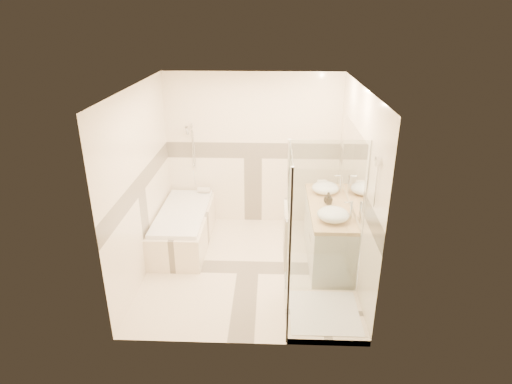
{
  "coord_description": "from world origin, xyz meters",
  "views": [
    {
      "loc": [
        0.31,
        -5.13,
        3.32
      ],
      "look_at": [
        0.1,
        0.25,
        1.05
      ],
      "focal_mm": 30.0,
      "sensor_mm": 36.0,
      "label": 1
    }
  ],
  "objects_px": {
    "bathtub": "(184,225)",
    "vessel_sink_near": "(325,188)",
    "vanity": "(328,232)",
    "amenity_bottle_a": "(329,199)",
    "shower_enclosure": "(315,278)",
    "amenity_bottle_b": "(328,198)",
    "vessel_sink_far": "(333,215)"
  },
  "relations": [
    {
      "from": "bathtub",
      "to": "vessel_sink_far",
      "type": "height_order",
      "value": "vessel_sink_far"
    },
    {
      "from": "shower_enclosure",
      "to": "amenity_bottle_a",
      "type": "distance_m",
      "value": 1.39
    },
    {
      "from": "vanity",
      "to": "amenity_bottle_b",
      "type": "xyz_separation_m",
      "value": [
        -0.02,
        0.05,
        0.51
      ]
    },
    {
      "from": "vessel_sink_far",
      "to": "amenity_bottle_a",
      "type": "relative_size",
      "value": 2.68
    },
    {
      "from": "vessel_sink_near",
      "to": "amenity_bottle_a",
      "type": "relative_size",
      "value": 2.58
    },
    {
      "from": "bathtub",
      "to": "vessel_sink_near",
      "type": "bearing_deg",
      "value": 2.22
    },
    {
      "from": "amenity_bottle_a",
      "to": "amenity_bottle_b",
      "type": "distance_m",
      "value": 0.03
    },
    {
      "from": "bathtub",
      "to": "vessel_sink_near",
      "type": "height_order",
      "value": "vessel_sink_near"
    },
    {
      "from": "bathtub",
      "to": "vessel_sink_far",
      "type": "xyz_separation_m",
      "value": [
        2.13,
        -0.83,
        0.63
      ]
    },
    {
      "from": "vanity",
      "to": "vessel_sink_near",
      "type": "height_order",
      "value": "vessel_sink_near"
    },
    {
      "from": "vessel_sink_far",
      "to": "amenity_bottle_b",
      "type": "height_order",
      "value": "same"
    },
    {
      "from": "vessel_sink_near",
      "to": "shower_enclosure",
      "type": "bearing_deg",
      "value": -99.1
    },
    {
      "from": "vanity",
      "to": "amenity_bottle_b",
      "type": "distance_m",
      "value": 0.51
    },
    {
      "from": "shower_enclosure",
      "to": "amenity_bottle_b",
      "type": "xyz_separation_m",
      "value": [
        0.27,
        1.32,
        0.43
      ]
    },
    {
      "from": "vanity",
      "to": "amenity_bottle_a",
      "type": "bearing_deg",
      "value": 132.33
    },
    {
      "from": "vessel_sink_near",
      "to": "amenity_bottle_b",
      "type": "distance_m",
      "value": 0.38
    },
    {
      "from": "amenity_bottle_b",
      "to": "vessel_sink_far",
      "type": "bearing_deg",
      "value": -90.0
    },
    {
      "from": "amenity_bottle_b",
      "to": "bathtub",
      "type": "bearing_deg",
      "value": 172.1
    },
    {
      "from": "vanity",
      "to": "amenity_bottle_a",
      "type": "distance_m",
      "value": 0.5
    },
    {
      "from": "shower_enclosure",
      "to": "amenity_bottle_a",
      "type": "xyz_separation_m",
      "value": [
        0.27,
        1.29,
        0.42
      ]
    },
    {
      "from": "bathtub",
      "to": "amenity_bottle_b",
      "type": "height_order",
      "value": "amenity_bottle_b"
    },
    {
      "from": "bathtub",
      "to": "vessel_sink_far",
      "type": "bearing_deg",
      "value": -21.18
    },
    {
      "from": "shower_enclosure",
      "to": "vessel_sink_far",
      "type": "distance_m",
      "value": 0.94
    },
    {
      "from": "vessel_sink_near",
      "to": "amenity_bottle_a",
      "type": "xyz_separation_m",
      "value": [
        0.0,
        -0.41,
        -0.0
      ]
    },
    {
      "from": "vessel_sink_far",
      "to": "vessel_sink_near",
      "type": "bearing_deg",
      "value": 90.0
    },
    {
      "from": "vessel_sink_near",
      "to": "vessel_sink_far",
      "type": "distance_m",
      "value": 0.91
    },
    {
      "from": "vanity",
      "to": "vessel_sink_far",
      "type": "height_order",
      "value": "vessel_sink_far"
    },
    {
      "from": "amenity_bottle_a",
      "to": "amenity_bottle_b",
      "type": "bearing_deg",
      "value": 90.0
    },
    {
      "from": "vanity",
      "to": "amenity_bottle_a",
      "type": "xyz_separation_m",
      "value": [
        -0.02,
        0.02,
        0.5
      ]
    },
    {
      "from": "vessel_sink_far",
      "to": "amenity_bottle_b",
      "type": "bearing_deg",
      "value": 90.0
    },
    {
      "from": "shower_enclosure",
      "to": "vessel_sink_far",
      "type": "bearing_deg",
      "value": 71.07
    },
    {
      "from": "amenity_bottle_a",
      "to": "vessel_sink_far",
      "type": "bearing_deg",
      "value": -90.0
    }
  ]
}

